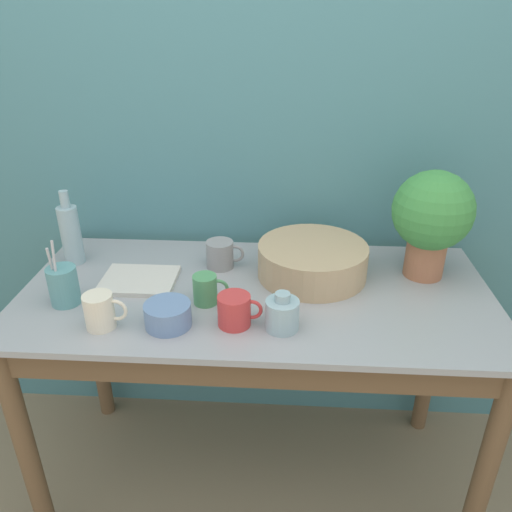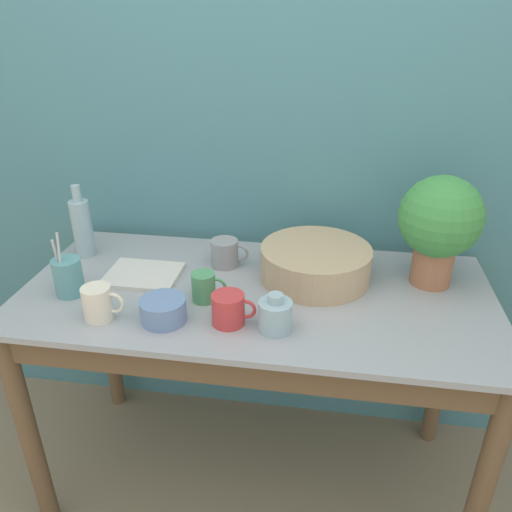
{
  "view_description": "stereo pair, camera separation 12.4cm",
  "coord_description": "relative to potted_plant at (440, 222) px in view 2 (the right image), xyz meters",
  "views": [
    {
      "loc": [
        0.08,
        -0.99,
        1.62
      ],
      "look_at": [
        0.0,
        0.35,
        0.94
      ],
      "focal_mm": 35.0,
      "sensor_mm": 36.0,
      "label": 1
    },
    {
      "loc": [
        0.21,
        -0.97,
        1.62
      ],
      "look_at": [
        0.0,
        0.35,
        0.94
      ],
      "focal_mm": 35.0,
      "sensor_mm": 36.0,
      "label": 2
    }
  ],
  "objects": [
    {
      "name": "potted_plant",
      "position": [
        0.0,
        0.0,
        0.0
      ],
      "size": [
        0.25,
        0.25,
        0.35
      ],
      "color": "#A36647",
      "rests_on": "counter_table"
    },
    {
      "name": "mug_cream",
      "position": [
        -0.95,
        -0.36,
        -0.16
      ],
      "size": [
        0.12,
        0.08,
        0.1
      ],
      "color": "beige",
      "rests_on": "counter_table"
    },
    {
      "name": "mug_green",
      "position": [
        -0.68,
        -0.22,
        -0.16
      ],
      "size": [
        0.11,
        0.07,
        0.09
      ],
      "color": "#4C935B",
      "rests_on": "counter_table"
    },
    {
      "name": "tray_board",
      "position": [
        -0.92,
        -0.11,
        -0.2
      ],
      "size": [
        0.23,
        0.19,
        0.02
      ],
      "color": "beige",
      "rests_on": "counter_table"
    },
    {
      "name": "wall_back",
      "position": [
        -0.54,
        0.26,
        0.17
      ],
      "size": [
        6.0,
        0.05,
        2.4
      ],
      "color": "teal",
      "rests_on": "ground_plane"
    },
    {
      "name": "mug_grey",
      "position": [
        -0.67,
        0.01,
        -0.16
      ],
      "size": [
        0.13,
        0.09,
        0.09
      ],
      "color": "gray",
      "rests_on": "counter_table"
    },
    {
      "name": "counter_table",
      "position": [
        -0.54,
        -0.16,
        -0.36
      ],
      "size": [
        1.46,
        0.69,
        0.82
      ],
      "color": "brown",
      "rests_on": "ground_plane"
    },
    {
      "name": "mug_red",
      "position": [
        -0.59,
        -0.32,
        -0.16
      ],
      "size": [
        0.13,
        0.09,
        0.09
      ],
      "color": "#C63838",
      "rests_on": "counter_table"
    },
    {
      "name": "utensil_cup",
      "position": [
        -1.1,
        -0.24,
        -0.15
      ],
      "size": [
        0.09,
        0.09,
        0.21
      ],
      "color": "#569399",
      "rests_on": "counter_table"
    },
    {
      "name": "bowl_small_blue",
      "position": [
        -0.77,
        -0.34,
        -0.17
      ],
      "size": [
        0.13,
        0.13,
        0.07
      ],
      "color": "#6684B2",
      "rests_on": "counter_table"
    },
    {
      "name": "bowl_wash_large",
      "position": [
        -0.36,
        -0.03,
        -0.15
      ],
      "size": [
        0.35,
        0.35,
        0.11
      ],
      "color": "tan",
      "rests_on": "counter_table"
    },
    {
      "name": "bottle_short",
      "position": [
        -0.46,
        -0.33,
        -0.16
      ],
      "size": [
        0.09,
        0.09,
        0.11
      ],
      "color": "#93B2BC",
      "rests_on": "counter_table"
    },
    {
      "name": "bottle_tall",
      "position": [
        -1.17,
        0.02,
        -0.1
      ],
      "size": [
        0.07,
        0.07,
        0.26
      ],
      "color": "#93B2BC",
      "rests_on": "counter_table"
    }
  ]
}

